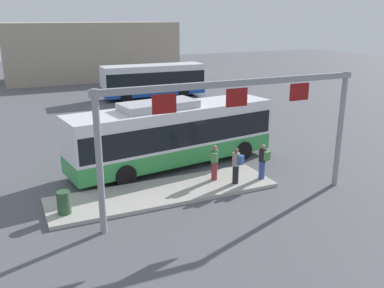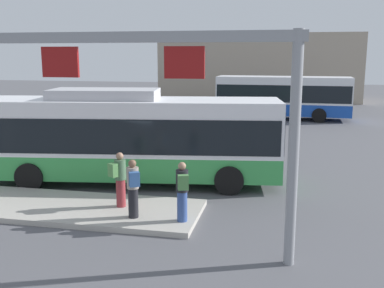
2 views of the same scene
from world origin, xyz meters
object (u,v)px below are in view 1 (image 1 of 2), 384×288
object	(u,v)px
bus_main	(173,132)
bus_background_left	(153,79)
person_waiting_near	(236,165)
trash_bin	(64,203)
person_boarding	(263,161)
person_waiting_mid	(214,162)

from	to	relation	value
bus_main	bus_background_left	distance (m)	19.05
bus_background_left	person_waiting_near	distance (m)	22.46
person_waiting_near	trash_bin	distance (m)	7.57
bus_main	person_boarding	world-z (taller)	bus_main
person_boarding	person_waiting_mid	size ratio (longest dim) A/B	1.00
person_boarding	bus_background_left	bearing A→B (deg)	-25.78
bus_background_left	person_boarding	size ratio (longest dim) A/B	5.77
person_waiting_near	trash_bin	world-z (taller)	person_waiting_near
bus_background_left	person_waiting_mid	xyz separation A→B (m)	(-4.59, -21.30, -0.73)
person_boarding	person_waiting_near	bearing A→B (deg)	70.39
person_waiting_near	bus_main	bearing A→B (deg)	-8.31
bus_background_left	person_waiting_mid	distance (m)	21.80
bus_background_left	person_boarding	world-z (taller)	bus_background_left
person_waiting_near	person_waiting_mid	bearing A→B (deg)	11.49
bus_background_left	person_waiting_near	size ratio (longest dim) A/B	5.77
trash_bin	bus_main	bearing A→B (deg)	31.45
bus_main	person_waiting_near	world-z (taller)	bus_main
bus_main	trash_bin	world-z (taller)	bus_main
bus_main	person_waiting_mid	distance (m)	3.22
bus_background_left	person_waiting_mid	size ratio (longest dim) A/B	5.77
person_waiting_near	trash_bin	bearing A→B (deg)	59.40
person_boarding	person_waiting_near	world-z (taller)	same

